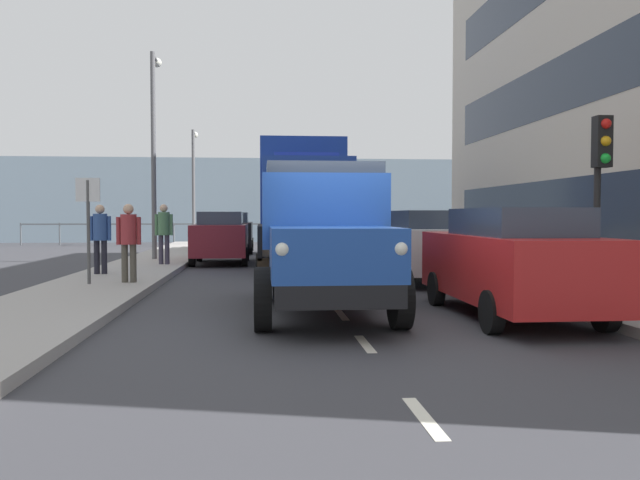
# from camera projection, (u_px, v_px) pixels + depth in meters

# --- Properties ---
(ground_plane) EXTENTS (80.00, 80.00, 0.00)m
(ground_plane) POSITION_uv_depth(u_px,v_px,m) (307.00, 271.00, 18.62)
(ground_plane) COLOR #38383D
(sidewalk_left) EXTENTS (2.41, 35.66, 0.15)m
(sidewalk_left) POSITION_uv_depth(u_px,v_px,m) (469.00, 268.00, 19.04)
(sidewalk_left) COLOR #9E9993
(sidewalk_left) RESTS_ON ground_plane
(sidewalk_right) EXTENTS (2.41, 35.66, 0.15)m
(sidewalk_right) POSITION_uv_depth(u_px,v_px,m) (136.00, 270.00, 18.18)
(sidewalk_right) COLOR #9E9993
(sidewalk_right) RESTS_ON ground_plane
(road_centreline_markings) EXTENTS (0.12, 32.53, 0.01)m
(road_centreline_markings) POSITION_uv_depth(u_px,v_px,m) (307.00, 272.00, 18.35)
(road_centreline_markings) COLOR silver
(road_centreline_markings) RESTS_ON ground_plane
(sea_horizon) EXTENTS (80.00, 0.80, 5.00)m
(sea_horizon) POSITION_uv_depth(u_px,v_px,m) (282.00, 200.00, 39.25)
(sea_horizon) COLOR gray
(sea_horizon) RESTS_ON ground_plane
(seawall_railing) EXTENTS (28.08, 0.08, 1.20)m
(seawall_railing) POSITION_uv_depth(u_px,v_px,m) (285.00, 228.00, 35.73)
(seawall_railing) COLOR #4C5156
(seawall_railing) RESTS_ON ground_plane
(truck_vintage_blue) EXTENTS (2.17, 5.64, 2.43)m
(truck_vintage_blue) POSITION_uv_depth(u_px,v_px,m) (323.00, 242.00, 10.35)
(truck_vintage_blue) COLOR black
(truck_vintage_blue) RESTS_ON ground_plane
(lorry_cargo_blue) EXTENTS (2.58, 8.20, 3.87)m
(lorry_cargo_blue) POSITION_uv_depth(u_px,v_px,m) (300.00, 200.00, 20.45)
(lorry_cargo_blue) COLOR #193899
(lorry_cargo_blue) RESTS_ON ground_plane
(car_red_kerbside_near) EXTENTS (1.79, 4.53, 1.72)m
(car_red_kerbside_near) POSITION_uv_depth(u_px,v_px,m) (511.00, 261.00, 10.23)
(car_red_kerbside_near) COLOR #B21E1E
(car_red_kerbside_near) RESTS_ON ground_plane
(car_white_kerbside_1) EXTENTS (1.75, 4.36, 1.72)m
(car_white_kerbside_1) POSITION_uv_depth(u_px,v_px,m) (423.00, 245.00, 15.74)
(car_white_kerbside_1) COLOR white
(car_white_kerbside_1) RESTS_ON ground_plane
(car_maroon_oppositeside_0) EXTENTS (1.81, 3.95, 1.72)m
(car_maroon_oppositeside_0) POSITION_uv_depth(u_px,v_px,m) (221.00, 237.00, 21.59)
(car_maroon_oppositeside_0) COLOR maroon
(car_maroon_oppositeside_0) RESTS_ON ground_plane
(car_black_oppositeside_1) EXTENTS (1.98, 4.46, 1.72)m
(car_black_oppositeside_1) POSITION_uv_depth(u_px,v_px,m) (230.00, 232.00, 27.73)
(car_black_oppositeside_1) COLOR black
(car_black_oppositeside_1) RESTS_ON ground_plane
(pedestrian_with_bag) EXTENTS (0.53, 0.34, 1.71)m
(pedestrian_with_bag) POSITION_uv_depth(u_px,v_px,m) (129.00, 236.00, 14.12)
(pedestrian_with_bag) COLOR #4C473D
(pedestrian_with_bag) RESTS_ON sidewalk_right
(pedestrian_couple_b) EXTENTS (0.53, 0.34, 1.72)m
(pedestrian_couple_b) POSITION_uv_depth(u_px,v_px,m) (100.00, 233.00, 16.14)
(pedestrian_couple_b) COLOR black
(pedestrian_couple_b) RESTS_ON sidewalk_right
(pedestrian_strolling) EXTENTS (0.53, 0.34, 1.78)m
(pedestrian_strolling) POSITION_uv_depth(u_px,v_px,m) (164.00, 229.00, 19.34)
(pedestrian_strolling) COLOR #383342
(pedestrian_strolling) RESTS_ON sidewalk_right
(traffic_light_near) EXTENTS (0.28, 0.41, 3.20)m
(traffic_light_near) POSITION_uv_depth(u_px,v_px,m) (601.00, 166.00, 11.45)
(traffic_light_near) COLOR black
(traffic_light_near) RESTS_ON sidewalk_left
(lamp_post_promenade) EXTENTS (0.32, 1.14, 6.85)m
(lamp_post_promenade) POSITION_uv_depth(u_px,v_px,m) (154.00, 137.00, 21.67)
(lamp_post_promenade) COLOR #59595B
(lamp_post_promenade) RESTS_ON sidewalk_right
(lamp_post_far) EXTENTS (0.32, 1.14, 5.79)m
(lamp_post_far) POSITION_uv_depth(u_px,v_px,m) (194.00, 175.00, 33.11)
(lamp_post_far) COLOR #59595B
(lamp_post_far) RESTS_ON sidewalk_right
(street_sign) EXTENTS (0.50, 0.07, 2.25)m
(street_sign) POSITION_uv_depth(u_px,v_px,m) (88.00, 212.00, 13.76)
(street_sign) COLOR #4C4C4C
(street_sign) RESTS_ON sidewalk_right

